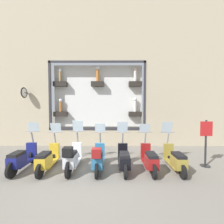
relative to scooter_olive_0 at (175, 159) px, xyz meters
The scene contains 10 objects.
ground_plane 3.11m from the scooter_olive_0, 92.84° to the left, with size 120.00×120.00×0.00m, color gray.
building_facade 6.84m from the scooter_olive_0, 41.74° to the left, with size 1.21×36.00×10.68m.
scooter_olive_0 is the anchor object (origin of this frame).
scooter_red_1 0.90m from the scooter_olive_0, 90.07° to the left, with size 1.79×0.61×1.57m.
scooter_black_2 1.81m from the scooter_olive_0, 89.92° to the left, with size 1.80×0.60×1.66m.
scooter_teal_3 2.71m from the scooter_olive_0, 91.28° to the left, with size 1.80×0.60×1.59m.
scooter_white_4 3.62m from the scooter_olive_0, 90.78° to the left, with size 1.81×0.60×1.70m.
scooter_yellow_5 4.52m from the scooter_olive_0, 90.00° to the left, with size 1.79×0.60×1.60m.
scooter_navy_6 5.42m from the scooter_olive_0, 89.94° to the left, with size 1.81×0.61×1.64m.
shop_sign_post 1.48m from the scooter_olive_0, 72.90° to the right, with size 0.36×0.45×1.76m.
Camera 1 is at (-5.05, -0.86, 2.31)m, focal length 24.00 mm.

